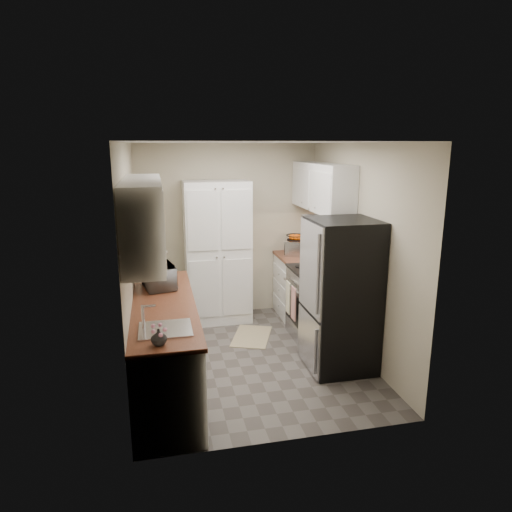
# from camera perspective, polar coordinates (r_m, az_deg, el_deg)

# --- Properties ---
(ground) EXTENTS (3.20, 3.20, 0.00)m
(ground) POSITION_cam_1_polar(r_m,az_deg,el_deg) (5.58, -0.67, -12.59)
(ground) COLOR #56514C
(ground) RESTS_ON ground
(room_shell) EXTENTS (2.64, 3.24, 2.52)m
(room_shell) POSITION_cam_1_polar(r_m,az_deg,el_deg) (5.06, -0.90, 4.09)
(room_shell) COLOR beige
(room_shell) RESTS_ON ground
(pantry_cabinet) EXTENTS (0.90, 0.55, 2.00)m
(pantry_cabinet) POSITION_cam_1_polar(r_m,az_deg,el_deg) (6.43, -4.84, 0.45)
(pantry_cabinet) COLOR white
(pantry_cabinet) RESTS_ON ground
(base_cabinet_left) EXTENTS (0.60, 2.30, 0.88)m
(base_cabinet_left) POSITION_cam_1_polar(r_m,az_deg,el_deg) (4.91, -11.22, -11.03)
(base_cabinet_left) COLOR white
(base_cabinet_left) RESTS_ON ground
(countertop_left) EXTENTS (0.63, 2.33, 0.04)m
(countertop_left) POSITION_cam_1_polar(r_m,az_deg,el_deg) (4.73, -11.48, -5.96)
(countertop_left) COLOR brown
(countertop_left) RESTS_ON base_cabinet_left
(base_cabinet_right) EXTENTS (0.60, 0.80, 0.88)m
(base_cabinet_right) POSITION_cam_1_polar(r_m,az_deg,el_deg) (6.72, 5.53, -3.94)
(base_cabinet_right) COLOR white
(base_cabinet_right) RESTS_ON ground
(countertop_right) EXTENTS (0.63, 0.83, 0.04)m
(countertop_right) POSITION_cam_1_polar(r_m,az_deg,el_deg) (6.60, 5.62, -0.13)
(countertop_right) COLOR brown
(countertop_right) RESTS_ON base_cabinet_right
(electric_range) EXTENTS (0.71, 0.78, 1.13)m
(electric_range) POSITION_cam_1_polar(r_m,az_deg,el_deg) (5.99, 7.75, -5.85)
(electric_range) COLOR #B7B7BC
(electric_range) RESTS_ON ground
(refrigerator) EXTENTS (0.70, 0.72, 1.70)m
(refrigerator) POSITION_cam_1_polar(r_m,az_deg,el_deg) (5.16, 10.57, -4.86)
(refrigerator) COLOR #B7B7BC
(refrigerator) RESTS_ON ground
(microwave) EXTENTS (0.41, 0.53, 0.26)m
(microwave) POSITION_cam_1_polar(r_m,az_deg,el_deg) (5.19, -12.02, -2.51)
(microwave) COLOR #B4B5B9
(microwave) RESTS_ON countertop_left
(wine_bottle) EXTENTS (0.08, 0.08, 0.31)m
(wine_bottle) POSITION_cam_1_polar(r_m,az_deg,el_deg) (5.53, -13.33, -1.31)
(wine_bottle) COLOR black
(wine_bottle) RESTS_ON countertop_left
(flower_vase) EXTENTS (0.16, 0.16, 0.13)m
(flower_vase) POSITION_cam_1_polar(r_m,az_deg,el_deg) (3.76, -12.05, -9.89)
(flower_vase) COLOR white
(flower_vase) RESTS_ON countertop_left
(cutting_board) EXTENTS (0.08, 0.26, 0.33)m
(cutting_board) POSITION_cam_1_polar(r_m,az_deg,el_deg) (5.68, -11.53, -0.69)
(cutting_board) COLOR #41924A
(cutting_board) RESTS_ON countertop_left
(toaster_oven) EXTENTS (0.41, 0.45, 0.22)m
(toaster_oven) POSITION_cam_1_polar(r_m,az_deg,el_deg) (6.65, 4.93, 1.13)
(toaster_oven) COLOR #B3B4B8
(toaster_oven) RESTS_ON countertop_right
(fruit_basket) EXTENTS (0.30, 0.30, 0.11)m
(fruit_basket) POSITION_cam_1_polar(r_m,az_deg,el_deg) (6.61, 4.94, 2.50)
(fruit_basket) COLOR #FF610A
(fruit_basket) RESTS_ON toaster_oven
(kitchen_mat) EXTENTS (0.69, 0.84, 0.01)m
(kitchen_mat) POSITION_cam_1_polar(r_m,az_deg,el_deg) (6.13, -0.54, -10.01)
(kitchen_mat) COLOR tan
(kitchen_mat) RESTS_ON ground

